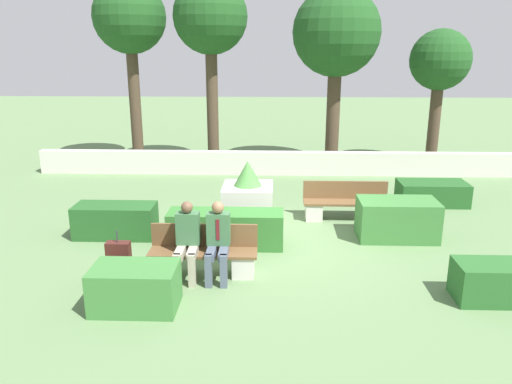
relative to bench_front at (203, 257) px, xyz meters
The scene contains 17 objects.
ground_plane 1.84m from the bench_front, 49.87° to the left, with size 60.00×60.00×0.00m, color #607F51.
perimeter_wall 7.01m from the bench_front, 80.41° to the left, with size 14.09×0.30×0.70m.
bench_front is the anchor object (origin of this frame).
bench_left_side 4.01m from the bench_front, 46.18° to the left, with size 1.87×0.48×0.82m.
person_seated_man 0.49m from the bench_front, 27.65° to the right, with size 0.38×0.64×1.29m.
person_seated_woman 0.47m from the bench_front, 149.45° to the right, with size 0.38×0.64×1.29m.
hedge_block_near_right 6.49m from the bench_front, 39.12° to the left, with size 1.62×0.85×0.55m.
hedge_block_mid_left 1.28m from the bench_front, 78.35° to the left, with size 2.19×0.64×0.69m.
hedge_block_mid_right 2.62m from the bench_front, 140.00° to the left, with size 1.60×0.69×0.66m.
hedge_block_far_left 1.44m from the bench_front, 125.32° to the right, with size 1.23×0.76×0.65m.
hedge_block_far_right 4.04m from the bench_front, 26.05° to the left, with size 1.54×0.85×0.79m.
planter_corner_left 2.84m from the bench_front, 77.60° to the left, with size 1.09×1.09×1.33m.
suitcase 1.37m from the bench_front, 168.40° to the right, with size 0.38×0.18×0.86m.
tree_leftmost 10.07m from the bench_front, 111.43° to the left, with size 2.27×2.27×5.74m.
tree_center_left 9.22m from the bench_front, 95.47° to the left, with size 2.27×2.27×5.72m.
tree_center_right 9.51m from the bench_front, 69.69° to the left, with size 2.67×2.67×5.46m.
tree_rightmost 10.87m from the bench_front, 53.14° to the left, with size 1.86×1.86×4.25m.
Camera 1 is at (-0.02, -9.07, 3.68)m, focal length 35.00 mm.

